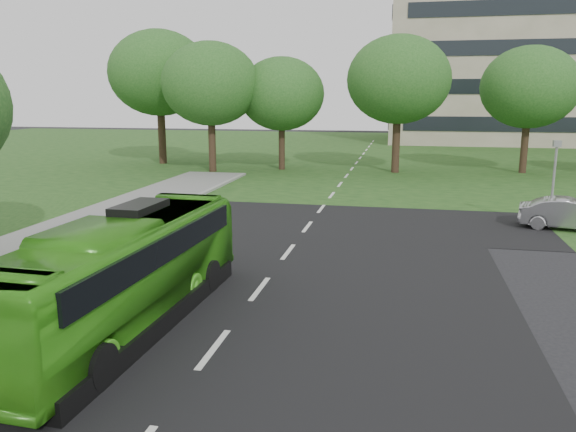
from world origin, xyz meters
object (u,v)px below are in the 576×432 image
Objects in this scene: office_building at (565,36)px; tree_park_b at (282,94)px; tree_park_c at (399,80)px; sedan at (570,214)px; tree_park_d at (530,87)px; camera_pole at (554,172)px; tree_park_f at (159,73)px; tree_park_a at (210,84)px; bus at (123,273)px.

office_building is 43.57m from tree_park_b.
tree_park_c is 2.45× the size of sedan.
tree_park_d is 2.26× the size of sedan.
sedan is 1.86m from camera_pole.
office_building is 10.96× the size of camera_pole.
tree_park_d is at bearing -106.92° from office_building.
tree_park_f is at bearing 174.44° from tree_park_c.
tree_park_f is 2.70× the size of sedan.
tree_park_a is 5.27m from tree_park_b.
office_building is 48.17m from tree_park_a.
office_building is at bearing 50.88° from tree_park_b.
office_building reaches higher than tree_park_c.
sedan is (-11.25, -50.17, -11.85)m from office_building.
tree_park_f is (-27.94, 0.19, 1.21)m from tree_park_d.
tree_park_f reaches higher than tree_park_d.
bus is (-5.79, -29.69, -5.27)m from tree_park_c.
tree_park_f is at bearing 179.61° from tree_park_d.
tree_park_b is at bearing -9.95° from tree_park_f.
camera_pole is at bearing -67.88° from tree_park_c.
sedan is at bearing -35.26° from tree_park_f.
tree_park_a reaches higher than tree_park_d.
tree_park_a is 22.55m from tree_park_d.
tree_park_b is (-27.14, -33.37, -6.90)m from office_building.
tree_park_b is (4.72, 2.22, -0.70)m from tree_park_a.
tree_park_a is at bearing -170.46° from tree_park_c.
tree_park_c reaches higher than tree_park_b.
tree_park_f is 31.94m from camera_pole.
tree_park_f is 34.66m from bus.
tree_park_c is at bearing -169.66° from tree_park_d.
tree_park_b is 0.78× the size of tree_park_f.
sedan is at bearing -46.58° from tree_park_b.
tree_park_b is 2.10× the size of sedan.
sedan is (13.23, 12.91, -0.66)m from bus.
bus is (-14.83, -31.34, -4.74)m from tree_park_d.
sedan is (20.61, -14.57, -5.65)m from tree_park_a.
office_building is 4.25× the size of bus.
tree_park_b is at bearing -174.63° from tree_park_d.
office_building is 68.58m from bus.
tree_park_a is at bearing -35.28° from tree_park_f.
tree_park_c is (13.17, 2.21, 0.27)m from tree_park_a.
camera_pole reaches higher than bus.
tree_park_c is 30.71m from bus.
bus is 18.50m from sedan.
tree_park_a is 25.87m from sedan.
tree_park_f is 1.13× the size of bus.
sedan is (7.44, -16.79, -5.93)m from tree_park_c.
sedan is (26.34, -18.63, -6.61)m from tree_park_f.
office_building is at bearing 70.78° from bus.
sedan is 1.08× the size of camera_pole.
tree_park_b is at bearing 144.56° from camera_pole.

